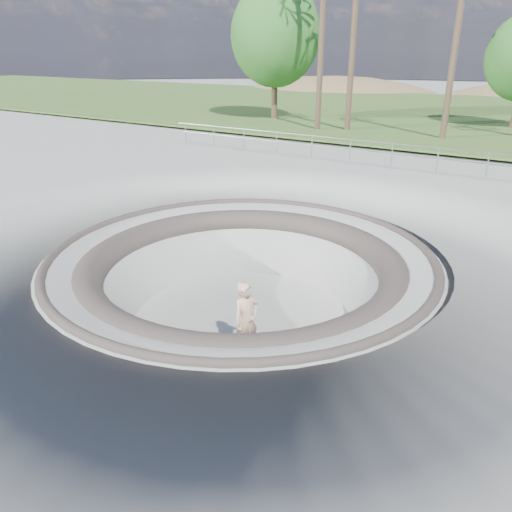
# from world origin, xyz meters

# --- Properties ---
(ground) EXTENTS (180.00, 180.00, 0.00)m
(ground) POSITION_xyz_m (0.00, 0.00, 0.00)
(ground) COLOR #9F9F9A
(ground) RESTS_ON ground
(skate_bowl) EXTENTS (14.00, 14.00, 4.10)m
(skate_bowl) POSITION_xyz_m (0.00, 0.00, -1.83)
(skate_bowl) COLOR #9F9F9A
(skate_bowl) RESTS_ON ground
(grass_strip) EXTENTS (180.00, 36.00, 0.12)m
(grass_strip) POSITION_xyz_m (0.00, 34.00, 0.22)
(grass_strip) COLOR #415A24
(grass_strip) RESTS_ON ground
(safety_railing) EXTENTS (25.00, 0.06, 1.03)m
(safety_railing) POSITION_xyz_m (0.00, 12.00, 0.69)
(safety_railing) COLOR gray
(safety_railing) RESTS_ON ground
(skateboard) EXTENTS (0.84, 0.27, 0.09)m
(skateboard) POSITION_xyz_m (1.21, -1.61, -1.83)
(skateboard) COLOR olive
(skateboard) RESTS_ON ground
(skater) EXTENTS (0.63, 0.80, 1.92)m
(skater) POSITION_xyz_m (1.21, -1.61, -0.85)
(skater) COLOR #E5B294
(skater) RESTS_ON skateboard
(bushy_tree_left) EXTENTS (6.46, 5.87, 9.31)m
(bushy_tree_left) POSITION_xyz_m (-12.57, 22.80, 5.95)
(bushy_tree_left) COLOR brown
(bushy_tree_left) RESTS_ON ground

